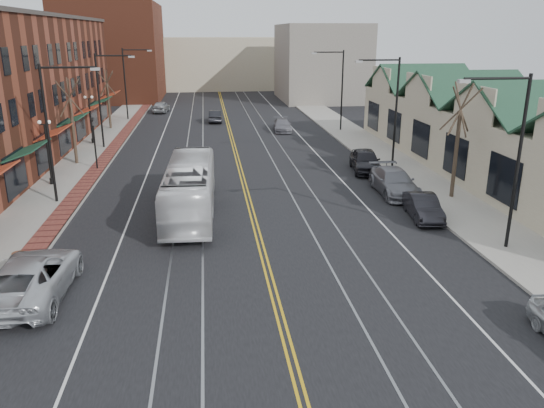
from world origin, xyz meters
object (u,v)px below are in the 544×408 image
object	(u,v)px
transit_bus	(190,188)
parked_car_c	(394,182)
parked_car_b	(423,207)
parked_car_d	(365,161)
parked_suv	(32,277)

from	to	relation	value
transit_bus	parked_car_c	xyz separation A→B (m)	(12.74, 2.38, -0.72)
transit_bus	parked_car_c	distance (m)	12.98
parked_car_b	transit_bus	bearing A→B (deg)	176.41
parked_car_d	parked_suv	bearing A→B (deg)	-128.85
parked_car_d	transit_bus	bearing A→B (deg)	-139.29
parked_suv	parked_car_d	distance (m)	25.34
parked_suv	parked_car_d	size ratio (longest dim) A/B	1.25
transit_bus	parked_car_c	bearing A→B (deg)	-167.71
parked_suv	parked_car_d	world-z (taller)	parked_suv
parked_suv	transit_bus	bearing A→B (deg)	-120.77
parked_suv	parked_car_b	size ratio (longest dim) A/B	1.50
parked_car_c	parked_car_d	world-z (taller)	parked_car_d
transit_bus	parked_car_c	world-z (taller)	transit_bus
transit_bus	parked_car_b	world-z (taller)	transit_bus
transit_bus	parked_car_b	size ratio (longest dim) A/B	2.68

